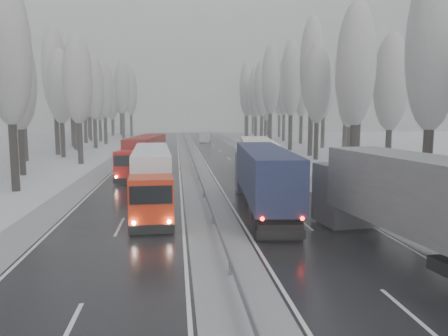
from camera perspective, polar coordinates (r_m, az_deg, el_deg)
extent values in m
plane|color=silver|center=(13.99, 2.98, -19.77)|extent=(260.00, 260.00, 0.00)
cube|color=black|center=(43.39, 3.45, -1.20)|extent=(7.50, 200.00, 0.03)
cube|color=black|center=(42.89, -10.51, -1.41)|extent=(7.50, 200.00, 0.03)
cube|color=#919398|center=(42.82, -3.49, -1.31)|extent=(3.00, 200.00, 0.04)
cube|color=#919398|center=(44.49, 9.75, -1.08)|extent=(2.40, 200.00, 0.04)
cube|color=#919398|center=(43.54, -17.03, -1.47)|extent=(2.40, 200.00, 0.04)
cube|color=slate|center=(42.74, -3.50, -0.54)|extent=(0.06, 200.00, 0.32)
cube|color=slate|center=(40.81, -3.35, -1.33)|extent=(0.12, 0.12, 0.60)
cube|color=slate|center=(72.58, -4.66, 2.40)|extent=(0.12, 0.12, 0.60)
cylinder|color=black|center=(32.96, 24.96, 0.36)|extent=(0.68, 0.68, 5.60)
ellipsoid|color=#979591|center=(33.08, 25.72, 14.26)|extent=(3.60, 3.60, 11.45)
cylinder|color=black|center=(42.82, 16.48, 2.17)|extent=(0.68, 0.68, 5.62)
ellipsoid|color=#979591|center=(42.91, 16.87, 12.91)|extent=(3.60, 3.60, 11.48)
cylinder|color=black|center=(48.78, 20.63, 2.18)|extent=(0.64, 0.64, 4.94)
ellipsoid|color=#979591|center=(48.73, 21.01, 10.47)|extent=(3.60, 3.60, 10.09)
cylinder|color=black|center=(51.62, 16.47, 2.82)|extent=(0.66, 0.66, 5.32)
ellipsoid|color=#979591|center=(51.64, 16.77, 11.26)|extent=(3.60, 3.60, 10.88)
cylinder|color=black|center=(56.13, 17.01, 3.63)|extent=(0.72, 0.72, 6.31)
ellipsoid|color=#979591|center=(56.34, 17.36, 12.82)|extent=(3.60, 3.60, 12.90)
cylinder|color=black|center=(61.07, 11.93, 3.61)|extent=(0.67, 0.67, 5.38)
ellipsoid|color=#979591|center=(61.10, 12.12, 10.82)|extent=(3.60, 3.60, 10.98)
cylinder|color=black|center=(67.02, 15.98, 3.46)|extent=(0.62, 0.62, 4.59)
ellipsoid|color=#979591|center=(66.94, 16.17, 9.07)|extent=(3.60, 3.60, 9.39)
cylinder|color=black|center=(66.45, 11.21, 4.59)|extent=(0.76, 0.76, 6.95)
ellipsoid|color=#979591|center=(66.76, 11.42, 13.13)|extent=(3.60, 3.60, 14.19)
cylinder|color=black|center=(72.55, 15.49, 4.53)|extent=(0.74, 0.74, 6.59)
ellipsoid|color=#979591|center=(72.76, 15.74, 11.95)|extent=(3.60, 3.60, 13.46)
cylinder|color=black|center=(76.21, 8.65, 4.74)|extent=(0.72, 0.72, 6.37)
ellipsoid|color=#979591|center=(76.37, 8.78, 11.58)|extent=(3.60, 3.60, 13.01)
cylinder|color=black|center=(82.13, 12.77, 4.68)|extent=(0.70, 0.70, 5.97)
ellipsoid|color=#979591|center=(82.22, 12.94, 10.63)|extent=(3.60, 3.60, 12.20)
cylinder|color=black|center=(86.29, 6.03, 5.16)|extent=(0.74, 0.74, 6.65)
ellipsoid|color=#979591|center=(86.48, 6.12, 11.46)|extent=(3.60, 3.60, 13.59)
cylinder|color=black|center=(92.00, 10.01, 5.05)|extent=(0.71, 0.71, 6.14)
ellipsoid|color=#979591|center=(92.10, 10.13, 10.51)|extent=(3.60, 3.60, 12.54)
cylinder|color=black|center=(95.89, 4.92, 5.19)|extent=(0.71, 0.71, 6.05)
ellipsoid|color=#979591|center=(95.98, 4.97, 10.36)|extent=(3.60, 3.60, 12.37)
cylinder|color=black|center=(101.08, 7.78, 5.32)|extent=(0.72, 0.72, 6.30)
ellipsoid|color=#979591|center=(101.19, 7.87, 10.42)|extent=(3.60, 3.60, 12.87)
cylinder|color=black|center=(103.27, 4.14, 5.29)|extent=(0.70, 0.70, 5.88)
ellipsoid|color=#979591|center=(103.34, 4.19, 9.95)|extent=(3.60, 3.60, 12.00)
cylinder|color=black|center=(107.82, 5.40, 5.09)|extent=(0.64, 0.64, 4.86)
ellipsoid|color=#979591|center=(107.79, 5.45, 8.77)|extent=(3.60, 3.60, 9.92)
cylinder|color=black|center=(110.12, 3.01, 5.44)|extent=(0.70, 0.70, 5.98)
ellipsoid|color=#979591|center=(110.19, 3.04, 9.89)|extent=(3.60, 3.60, 12.21)
cylinder|color=black|center=(115.85, 7.21, 5.54)|extent=(0.71, 0.71, 6.19)
ellipsoid|color=#979591|center=(115.94, 7.28, 9.91)|extent=(3.60, 3.60, 12.64)
cylinder|color=black|center=(120.03, 2.87, 5.80)|extent=(0.75, 0.75, 6.86)
ellipsoid|color=#979591|center=(120.19, 2.90, 10.47)|extent=(3.60, 3.60, 14.01)
cylinder|color=black|center=(125.26, 5.74, 5.53)|extent=(0.68, 0.68, 5.55)
ellipsoid|color=#979591|center=(125.28, 5.79, 9.16)|extent=(3.60, 3.60, 11.33)
cylinder|color=black|center=(130.73, 2.86, 5.75)|extent=(0.71, 0.71, 6.09)
ellipsoid|color=#979591|center=(130.80, 2.89, 9.56)|extent=(3.60, 3.60, 12.45)
cylinder|color=black|center=(135.15, 3.78, 5.66)|extent=(0.67, 0.67, 5.49)
ellipsoid|color=#979591|center=(135.17, 3.81, 8.98)|extent=(3.60, 3.60, 11.21)
cylinder|color=black|center=(39.27, -25.73, 1.48)|extent=(0.69, 0.69, 5.83)
ellipsoid|color=#979591|center=(39.43, -26.41, 13.62)|extent=(3.60, 3.60, 11.92)
cylinder|color=black|center=(49.23, -24.89, 2.07)|extent=(0.65, 0.65, 5.03)
ellipsoid|color=#979591|center=(49.20, -25.34, 10.43)|extent=(3.60, 3.60, 10.28)
cylinder|color=black|center=(57.40, -18.28, 3.22)|extent=(0.67, 0.67, 5.44)
ellipsoid|color=#979591|center=(57.43, -18.59, 10.97)|extent=(3.60, 3.60, 11.11)
cylinder|color=black|center=(63.31, -24.56, 3.40)|extent=(0.69, 0.69, 5.72)
ellipsoid|color=#979591|center=(63.39, -24.95, 10.79)|extent=(3.60, 3.60, 11.69)
cylinder|color=black|center=(67.11, -20.31, 3.57)|extent=(0.66, 0.66, 5.23)
ellipsoid|color=#979591|center=(67.11, -20.59, 9.94)|extent=(3.60, 3.60, 10.68)
cylinder|color=black|center=(71.39, -20.96, 4.28)|extent=(0.74, 0.74, 6.60)
ellipsoid|color=#979591|center=(71.61, -21.31, 11.84)|extent=(3.60, 3.60, 13.49)
cylinder|color=black|center=(76.46, -18.50, 4.01)|extent=(0.65, 0.65, 5.16)
ellipsoid|color=#979591|center=(76.45, -18.72, 9.53)|extent=(3.60, 3.60, 10.54)
cylinder|color=black|center=(80.65, -18.88, 4.37)|extent=(0.69, 0.69, 5.79)
ellipsoid|color=#979591|center=(80.72, -19.12, 10.24)|extent=(3.60, 3.60, 11.84)
cylinder|color=black|center=(82.78, -16.45, 4.47)|extent=(0.68, 0.68, 5.64)
ellipsoid|color=#979591|center=(82.83, -16.66, 10.05)|extent=(3.60, 3.60, 11.53)
cylinder|color=black|center=(87.64, -19.13, 4.80)|extent=(0.73, 0.73, 6.56)
ellipsoid|color=#979591|center=(87.81, -19.39, 10.92)|extent=(3.60, 3.60, 13.40)
cylinder|color=black|center=(92.67, -15.21, 4.82)|extent=(0.69, 0.69, 5.79)
ellipsoid|color=#979591|center=(92.73, -15.38, 9.93)|extent=(3.60, 3.60, 11.84)
cylinder|color=black|center=(97.42, -17.64, 5.09)|extent=(0.74, 0.74, 6.65)
ellipsoid|color=#979591|center=(97.59, -17.85, 10.66)|extent=(3.60, 3.60, 13.58)
cylinder|color=black|center=(102.31, -15.85, 4.81)|extent=(0.65, 0.65, 5.12)
ellipsoid|color=#979591|center=(102.30, -15.99, 8.90)|extent=(3.60, 3.60, 10.46)
cylinder|color=black|center=(106.74, -17.03, 5.05)|extent=(0.69, 0.69, 5.84)
ellipsoid|color=#979591|center=(106.80, -17.20, 9.52)|extent=(3.60, 3.60, 11.92)
cylinder|color=black|center=(112.43, -13.01, 5.48)|extent=(0.74, 0.74, 6.67)
ellipsoid|color=#979591|center=(112.58, -13.15, 10.34)|extent=(3.60, 3.60, 13.63)
cylinder|color=black|center=(117.78, -17.21, 5.33)|extent=(0.72, 0.72, 6.31)
ellipsoid|color=#979591|center=(117.88, -17.38, 9.71)|extent=(3.60, 3.60, 12.88)
cylinder|color=black|center=(121.66, -12.01, 5.54)|extent=(0.72, 0.72, 6.29)
ellipsoid|color=#979591|center=(121.75, -12.12, 9.76)|extent=(3.60, 3.60, 12.84)
cylinder|color=black|center=(126.32, -14.37, 5.20)|extent=(0.64, 0.64, 4.86)
ellipsoid|color=#979591|center=(126.29, -14.47, 8.35)|extent=(3.60, 3.60, 9.92)
cylinder|color=black|center=(128.59, -13.29, 5.66)|extent=(0.74, 0.74, 6.63)
ellipsoid|color=#979591|center=(128.71, -13.41, 9.87)|extent=(3.60, 3.60, 13.54)
cylinder|color=black|center=(132.92, -14.27, 5.49)|extent=(0.69, 0.69, 5.79)
ellipsoid|color=#979591|center=(132.96, -14.38, 9.05)|extent=(3.60, 3.60, 11.82)
cube|color=#525157|center=(26.10, 14.83, -3.02)|extent=(3.09, 3.19, 3.31)
cube|color=black|center=(27.19, 13.52, -0.92)|extent=(2.54, 0.42, 1.10)
cube|color=black|center=(27.65, 13.28, -5.20)|extent=(2.76, 0.50, 0.55)
cylinder|color=black|center=(25.06, 13.34, -6.31)|extent=(0.52, 1.19, 1.15)
cylinder|color=black|center=(26.16, 17.91, -5.89)|extent=(0.52, 1.19, 1.15)
sphere|color=white|center=(27.14, 11.29, -4.43)|extent=(0.24, 0.24, 0.24)
sphere|color=white|center=(28.07, 15.20, -4.16)|extent=(0.24, 0.24, 0.24)
cube|color=#1F1E4D|center=(35.07, 3.65, -0.48)|extent=(2.71, 2.80, 3.03)
cube|color=black|center=(36.23, 3.46, 0.89)|extent=(2.32, 0.27, 1.01)
cube|color=black|center=(36.59, 3.42, -2.08)|extent=(2.53, 0.33, 0.50)
cube|color=#141D37|center=(27.19, 5.33, -0.48)|extent=(3.52, 13.27, 2.82)
cube|color=black|center=(21.22, 7.60, -8.70)|extent=(2.32, 0.29, 0.45)
cube|color=black|center=(24.01, 6.41, -6.30)|extent=(2.62, 5.69, 0.45)
cube|color=black|center=(21.80, 7.34, -8.81)|extent=(2.32, 0.23, 0.61)
cylinder|color=black|center=(34.36, 2.01, -2.56)|extent=(0.43, 1.07, 1.05)
cylinder|color=black|center=(34.58, 5.52, -2.52)|extent=(0.43, 1.07, 1.05)
cylinder|color=black|center=(23.54, 3.97, -7.13)|extent=(0.43, 1.07, 1.05)
cylinder|color=black|center=(23.86, 9.08, -7.01)|extent=(0.43, 1.07, 1.05)
cylinder|color=black|center=(22.28, 4.33, -7.96)|extent=(0.43, 1.07, 1.05)
cylinder|color=black|center=(22.61, 9.73, -7.82)|extent=(0.43, 1.07, 1.05)
sphere|color=#FF0C05|center=(20.80, 5.05, -6.68)|extent=(0.20, 0.20, 0.20)
sphere|color=#FF0C05|center=(21.13, 10.25, -6.56)|extent=(0.20, 0.20, 0.20)
sphere|color=white|center=(36.48, 1.92, -1.45)|extent=(0.22, 0.22, 0.22)
sphere|color=white|center=(36.66, 4.91, -1.43)|extent=(0.22, 0.22, 0.22)
cube|color=#B5B0A1|center=(45.05, 3.68, 1.18)|extent=(2.75, 2.84, 2.97)
cube|color=black|center=(46.21, 3.60, 2.20)|extent=(2.27, 0.36, 0.99)
cube|color=black|center=(46.51, 3.57, -0.10)|extent=(2.47, 0.43, 0.49)
cube|color=silver|center=(37.28, 4.40, 1.53)|extent=(3.97, 13.06, 2.77)
cube|color=black|center=(31.19, 5.22, -3.55)|extent=(2.27, 0.38, 0.45)
cube|color=black|center=(34.02, 4.80, -2.30)|extent=(2.78, 5.65, 0.45)
cube|color=black|center=(31.76, 5.13, -3.72)|extent=(2.27, 0.32, 0.59)
cylinder|color=black|center=(44.34, 2.39, -0.36)|extent=(0.46, 1.06, 1.03)
cylinder|color=black|center=(44.47, 5.07, -0.36)|extent=(0.46, 1.06, 1.03)
cylinder|color=black|center=(33.60, 3.09, -2.80)|extent=(0.46, 1.06, 1.03)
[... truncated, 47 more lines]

